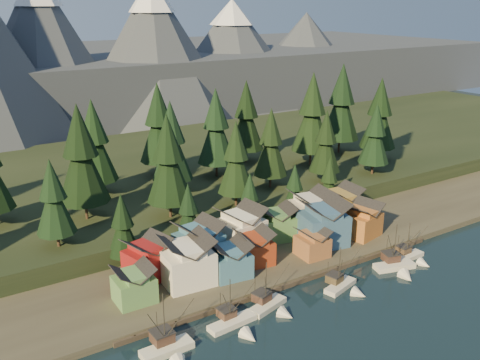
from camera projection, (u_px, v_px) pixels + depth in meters
ground at (344, 318)px, 101.38m from camera, size 500.00×500.00×0.00m
shore_strip at (233, 239)px, 133.10m from camera, size 400.00×50.00×1.50m
hillside at (151, 177)px, 172.34m from camera, size 420.00×100.00×6.00m
dock at (290, 280)px, 114.40m from camera, size 80.00×4.00×1.00m
mountain_ridge at (39, 67)px, 261.59m from camera, size 560.00×190.00×90.00m
boat_0 at (169, 343)px, 90.04m from camera, size 9.50×10.31×12.40m
boat_1 at (236, 319)px, 97.85m from camera, size 10.08×10.85×10.45m
boat_2 at (272, 300)px, 103.53m from camera, size 9.14×9.68×10.86m
boat_4 at (345, 281)px, 110.74m from camera, size 8.96×9.45×10.39m
boat_5 at (398, 261)px, 118.60m from camera, size 10.04×10.59×11.69m
boat_6 at (412, 253)px, 123.55m from camera, size 8.52×9.23×9.80m
house_front_0 at (134, 283)px, 103.22m from camera, size 7.51×7.11×7.42m
house_front_1 at (187, 259)px, 109.54m from camera, size 10.58×10.21×10.26m
house_front_2 at (230, 258)px, 113.07m from camera, size 8.74×8.80×7.68m
house_front_3 at (254, 246)px, 118.35m from camera, size 8.54×8.24×7.72m
house_front_4 at (312, 242)px, 122.00m from camera, size 6.72×7.20×6.56m
house_front_5 at (323, 222)px, 127.21m from camera, size 12.19×11.46×10.96m
house_front_6 at (362, 219)px, 132.27m from camera, size 9.98×9.62×8.47m
house_back_0 at (147, 258)px, 111.61m from camera, size 10.00×9.76×9.09m
house_back_1 at (199, 243)px, 117.38m from camera, size 9.98×10.07×10.04m
house_back_2 at (241, 227)px, 124.63m from camera, size 10.73×10.01×10.45m
house_back_3 at (276, 222)px, 130.50m from camera, size 9.90×9.23×8.49m
house_back_4 at (311, 210)px, 134.46m from camera, size 11.16×10.84×10.64m
house_back_5 at (341, 203)px, 140.23m from camera, size 9.41×9.50×9.79m
tree_hill_2 at (54, 200)px, 113.96m from camera, size 8.60×8.60×20.04m
tree_hill_3 at (81, 157)px, 127.09m from camera, size 12.39×12.39×28.87m
tree_hill_4 at (94, 144)px, 143.50m from camera, size 11.53×11.53×26.86m
tree_hill_5 at (168, 162)px, 128.72m from camera, size 11.27×11.27×26.24m
tree_hill_6 at (171, 144)px, 144.78m from camera, size 11.26×11.26×26.23m
tree_hill_7 at (236, 160)px, 136.89m from camera, size 9.76×9.76×22.74m
tree_hill_8 at (216, 129)px, 159.37m from camera, size 11.64×11.64×27.11m
tree_hill_9 at (271, 145)px, 150.55m from camera, size 9.94×9.94×23.15m
tree_hill_10 at (246, 118)px, 173.89m from camera, size 11.68×11.68×27.20m
tree_hill_11 at (326, 143)px, 154.96m from camera, size 9.29×9.29×21.65m
tree_hill_12 at (312, 115)px, 170.32m from camera, size 12.95×12.95×30.16m
tree_hill_13 at (375, 136)px, 162.42m from camera, size 9.52×9.52×22.18m
tree_hill_14 at (341, 105)px, 184.09m from camera, size 13.39×13.39×31.19m
tree_hill_15 at (159, 126)px, 159.99m from camera, size 12.26×12.26×28.55m
tree_hill_17 at (379, 116)px, 175.54m from camera, size 11.92×11.92×27.77m
tree_shore_0 at (123, 227)px, 115.67m from camera, size 7.25×7.25×16.89m
tree_shore_1 at (189, 213)px, 123.91m from camera, size 6.98×6.98×16.27m
tree_shore_2 at (250, 200)px, 132.64m from camera, size 6.80×6.80×15.84m
tree_shore_3 at (294, 190)px, 139.77m from camera, size 6.79×6.79×15.81m
tree_shore_4 at (329, 182)px, 145.87m from camera, size 6.79×6.79×15.82m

